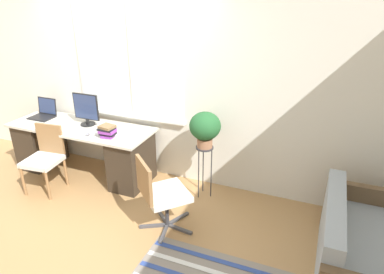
# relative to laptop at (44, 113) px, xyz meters

# --- Properties ---
(ground_plane) EXTENTS (14.00, 14.00, 0.00)m
(ground_plane) POSITION_rel_laptop_xyz_m (1.28, -0.46, -0.78)
(ground_plane) COLOR tan
(wall_back_with_window) EXTENTS (9.00, 0.12, 2.70)m
(wall_back_with_window) POSITION_rel_laptop_xyz_m (1.28, 0.34, 0.57)
(wall_back_with_window) COLOR white
(wall_back_with_window) RESTS_ON ground_plane
(desk) EXTENTS (2.06, 0.72, 0.73)m
(desk) POSITION_rel_laptop_xyz_m (0.73, -0.10, -0.39)
(desk) COLOR beige
(desk) RESTS_ON ground_plane
(laptop) EXTENTS (0.33, 0.28, 0.27)m
(laptop) POSITION_rel_laptop_xyz_m (0.00, 0.00, 0.00)
(laptop) COLOR black
(laptop) RESTS_ON desk
(monitor) EXTENTS (0.39, 0.20, 0.44)m
(monitor) POSITION_rel_laptop_xyz_m (0.79, -0.01, 0.16)
(monitor) COLOR black
(monitor) RESTS_ON desk
(keyboard) EXTENTS (0.36, 0.11, 0.02)m
(keyboard) POSITION_rel_laptop_xyz_m (0.78, -0.31, -0.05)
(keyboard) COLOR silver
(keyboard) RESTS_ON desk
(mouse) EXTENTS (0.04, 0.07, 0.04)m
(mouse) POSITION_rel_laptop_xyz_m (1.03, -0.33, -0.04)
(mouse) COLOR slate
(mouse) RESTS_ON desk
(book_stack) EXTENTS (0.21, 0.18, 0.16)m
(book_stack) POSITION_rel_laptop_xyz_m (1.30, -0.27, 0.03)
(book_stack) COLOR purple
(book_stack) RESTS_ON desk
(desk_chair_wooden) EXTENTS (0.47, 0.47, 0.86)m
(desk_chair_wooden) POSITION_rel_laptop_xyz_m (0.53, -0.61, -0.32)
(desk_chair_wooden) COLOR olive
(desk_chair_wooden) RESTS_ON ground_plane
(office_chair_swivel) EXTENTS (0.65, 0.66, 0.87)m
(office_chair_swivel) POSITION_rel_laptop_xyz_m (2.31, -0.80, -0.33)
(office_chair_swivel) COLOR #47474C
(office_chair_swivel) RESTS_ON ground_plane
(couch_loveseat) EXTENTS (0.71, 1.45, 0.74)m
(couch_loveseat) POSITION_rel_laptop_xyz_m (4.27, -0.74, -0.52)
(couch_loveseat) COLOR #9EA8B2
(couch_loveseat) RESTS_ON ground_plane
(plant_stand) EXTENTS (0.22, 0.22, 0.69)m
(plant_stand) POSITION_rel_laptop_xyz_m (2.52, 0.00, -0.21)
(plant_stand) COLOR #333338
(plant_stand) RESTS_ON ground_plane
(potted_plant) EXTENTS (0.38, 0.38, 0.45)m
(potted_plant) POSITION_rel_laptop_xyz_m (2.52, 0.00, 0.16)
(potted_plant) COLOR #9E6B4C
(potted_plant) RESTS_ON plant_stand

